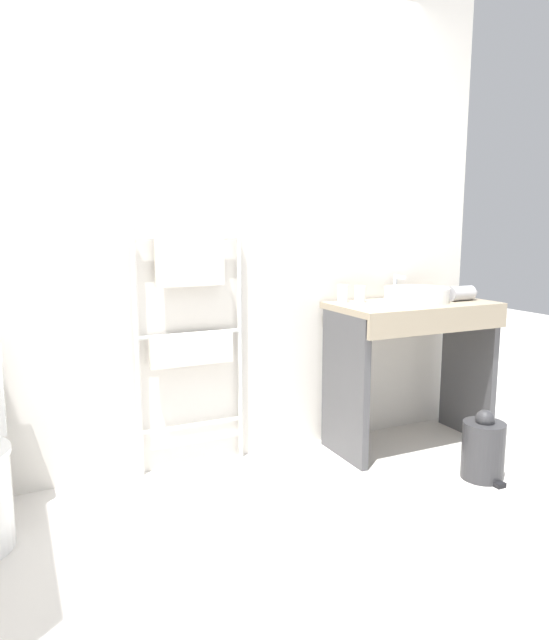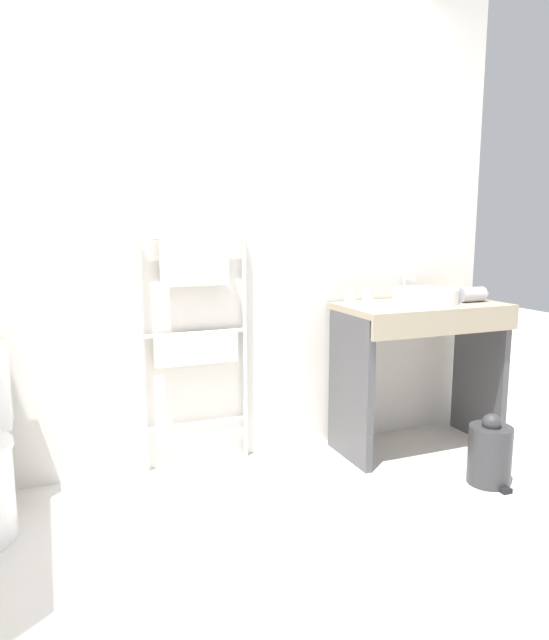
# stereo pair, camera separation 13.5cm
# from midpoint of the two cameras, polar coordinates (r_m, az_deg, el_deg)

# --- Properties ---
(ground_plane) EXTENTS (12.00, 12.00, 0.00)m
(ground_plane) POSITION_cam_midpoint_polar(r_m,az_deg,el_deg) (2.22, 6.88, -25.09)
(ground_plane) COLOR silver
(wall_back) EXTENTS (3.32, 0.12, 2.69)m
(wall_back) POSITION_cam_midpoint_polar(r_m,az_deg,el_deg) (3.02, -4.69, 11.02)
(wall_back) COLOR silver
(wall_back) RESTS_ON ground_plane
(towel_radiator) EXTENTS (0.57, 0.06, 1.25)m
(towel_radiator) POSITION_cam_midpoint_polar(r_m,az_deg,el_deg) (2.91, -6.58, 0.70)
(towel_radiator) COLOR silver
(towel_radiator) RESTS_ON ground_plane
(vanity_counter) EXTENTS (0.91, 0.50, 0.83)m
(vanity_counter) POSITION_cam_midpoint_polar(r_m,az_deg,el_deg) (3.30, 15.55, -3.07)
(vanity_counter) COLOR gray
(vanity_counter) RESTS_ON ground_plane
(sink_basin) EXTENTS (0.36, 0.36, 0.08)m
(sink_basin) POSITION_cam_midpoint_polar(r_m,az_deg,el_deg) (3.30, 15.99, 2.40)
(sink_basin) COLOR white
(sink_basin) RESTS_ON vanity_counter
(faucet) EXTENTS (0.02, 0.10, 0.14)m
(faucet) POSITION_cam_midpoint_polar(r_m,az_deg,el_deg) (3.44, 14.15, 3.53)
(faucet) COLOR silver
(faucet) RESTS_ON vanity_counter
(cup_near_wall) EXTENTS (0.06, 0.06, 0.10)m
(cup_near_wall) POSITION_cam_midpoint_polar(r_m,az_deg,el_deg) (3.21, 8.76, 2.58)
(cup_near_wall) COLOR white
(cup_near_wall) RESTS_ON vanity_counter
(cup_near_edge) EXTENTS (0.06, 0.06, 0.09)m
(cup_near_edge) POSITION_cam_midpoint_polar(r_m,az_deg,el_deg) (3.23, 10.47, 2.53)
(cup_near_edge) COLOR white
(cup_near_edge) RESTS_ON vanity_counter
(hair_dryer) EXTENTS (0.21, 0.18, 0.08)m
(hair_dryer) POSITION_cam_midpoint_polar(r_m,az_deg,el_deg) (3.43, 20.16, 2.43)
(hair_dryer) COLOR #B7B7BC
(hair_dryer) RESTS_ON vanity_counter
(trash_bin) EXTENTS (0.21, 0.24, 0.36)m
(trash_bin) POSITION_cam_midpoint_polar(r_m,az_deg,el_deg) (3.08, 21.95, -12.26)
(trash_bin) COLOR #333335
(trash_bin) RESTS_ON ground_plane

